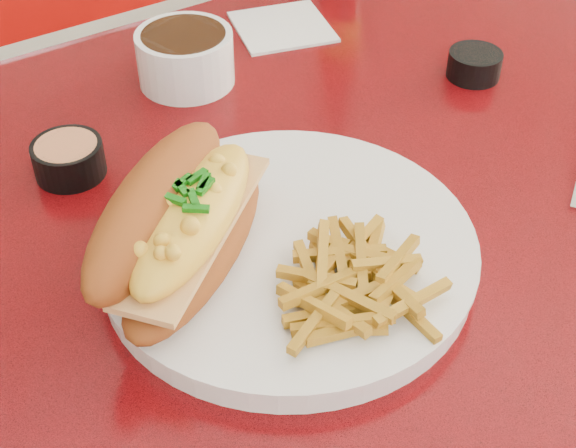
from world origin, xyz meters
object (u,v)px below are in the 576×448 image
dinner_plate (288,250)px  mac_hoagie (181,222)px  gravy_ramekin (185,56)px  diner_table (342,307)px  sauce_cup_right (475,63)px  booth_bench_far (85,162)px  fork (321,184)px  sauce_cup_left (68,157)px

dinner_plate → mac_hoagie: bearing=160.6°
gravy_ramekin → diner_table: bearing=-80.9°
sauce_cup_right → diner_table: bearing=-161.0°
diner_table → mac_hoagie: mac_hoagie is taller
diner_table → booth_bench_far: size_ratio=1.03×
diner_table → mac_hoagie: size_ratio=5.49×
fork → sauce_cup_left: sauce_cup_left is taller
dinner_plate → mac_hoagie: (-0.08, 0.03, 0.05)m
dinner_plate → sauce_cup_left: 0.23m
mac_hoagie → sauce_cup_left: bearing=59.4°
gravy_ramekin → sauce_cup_left: bearing=-153.4°
dinner_plate → diner_table: bearing=26.9°
booth_bench_far → mac_hoagie: booth_bench_far is taller
booth_bench_far → gravy_ramekin: (-0.04, -0.57, 0.51)m
gravy_ramekin → sauce_cup_left: 0.18m
booth_bench_far → dinner_plate: (-0.10, -0.86, 0.49)m
diner_table → dinner_plate: size_ratio=3.72×
booth_bench_far → mac_hoagie: 1.01m
sauce_cup_left → fork: bearing=-44.3°
gravy_ramekin → sauce_cup_right: size_ratio=1.50×
diner_table → gravy_ramekin: gravy_ramekin is taller
fork → mac_hoagie: bearing=82.9°
sauce_cup_right → mac_hoagie: bearing=-165.9°
fork → sauce_cup_left: 0.23m
mac_hoagie → sauce_cup_right: 0.42m
mac_hoagie → gravy_ramekin: 0.30m
mac_hoagie → sauce_cup_right: bearing=-24.1°
diner_table → fork: fork is taller
sauce_cup_left → sauce_cup_right: size_ratio=0.92×
mac_hoagie → sauce_cup_right: mac_hoagie is taller
diner_table → fork: 0.19m
fork → sauce_cup_right: 0.27m
diner_table → fork: size_ratio=7.67×
diner_table → sauce_cup_right: sauce_cup_right is taller
diner_table → sauce_cup_right: size_ratio=16.51×
mac_hoagie → booth_bench_far: bearing=39.8°
booth_bench_far → sauce_cup_right: (0.22, -0.73, 0.50)m
fork → sauce_cup_left: size_ratio=2.33×
fork → diner_table: bearing=-95.5°
fork → sauce_cup_left: bearing=31.2°
dinner_plate → sauce_cup_left: sauce_cup_left is taller
sauce_cup_left → gravy_ramekin: bearing=26.6°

